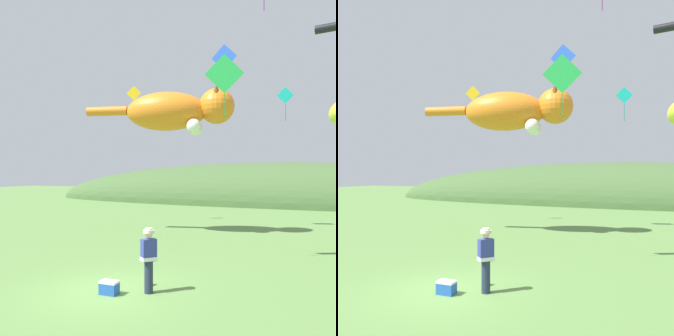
{
  "view_description": "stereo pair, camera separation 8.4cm",
  "coord_description": "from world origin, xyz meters",
  "views": [
    {
      "loc": [
        5.69,
        -8.9,
        3.33
      ],
      "look_at": [
        0.0,
        4.0,
        3.46
      ],
      "focal_mm": 40.0,
      "sensor_mm": 36.0,
      "label": 1
    },
    {
      "loc": [
        5.77,
        -8.87,
        3.33
      ],
      "look_at": [
        0.0,
        4.0,
        3.46
      ],
      "focal_mm": 40.0,
      "sensor_mm": 36.0,
      "label": 2
    }
  ],
  "objects": [
    {
      "name": "ground_plane",
      "position": [
        0.0,
        0.0,
        0.0
      ],
      "size": [
        120.0,
        120.0,
        0.0
      ],
      "primitive_type": "plane",
      "color": "#5B8442"
    },
    {
      "name": "distant_hill_ridge",
      "position": [
        0.0,
        31.37,
        0.0
      ],
      "size": [
        53.28,
        12.63,
        8.61
      ],
      "color": "#426033",
      "rests_on": "ground"
    },
    {
      "name": "festival_attendant",
      "position": [
        1.07,
        0.27,
        0.95
      ],
      "size": [
        0.47,
        0.49,
        1.77
      ],
      "color": "#232D47",
      "rests_on": "ground"
    },
    {
      "name": "kite_spool",
      "position": [
        0.75,
        0.89,
        0.13
      ],
      "size": [
        0.13,
        0.25,
        0.25
      ],
      "color": "olive",
      "rests_on": "ground"
    },
    {
      "name": "picnic_cooler",
      "position": [
        0.13,
        -0.24,
        0.18
      ],
      "size": [
        0.5,
        0.34,
        0.36
      ],
      "color": "blue",
      "rests_on": "ground"
    },
    {
      "name": "kite_giant_cat",
      "position": [
        -1.94,
        9.59,
        6.56
      ],
      "size": [
        7.94,
        3.28,
        2.46
      ],
      "color": "orange"
    },
    {
      "name": "kite_diamond_gold",
      "position": [
        -6.28,
        12.66,
        8.47
      ],
      "size": [
        0.96,
        0.25,
        1.88
      ],
      "color": "yellow"
    },
    {
      "name": "kite_diamond_green",
      "position": [
        2.13,
        4.2,
        6.84
      ],
      "size": [
        1.38,
        0.36,
        2.32
      ],
      "color": "green"
    },
    {
      "name": "kite_diamond_teal",
      "position": [
        3.5,
        10.93,
        7.2
      ],
      "size": [
        0.81,
        0.28,
        1.75
      ],
      "color": "#19BFBF"
    },
    {
      "name": "kite_diamond_blue",
      "position": [
        0.04,
        11.85,
        9.85
      ],
      "size": [
        1.5,
        0.06,
        2.4
      ],
      "color": "blue"
    }
  ]
}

